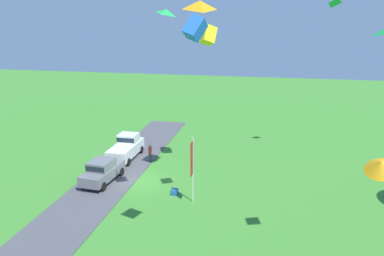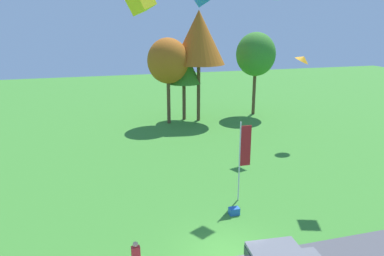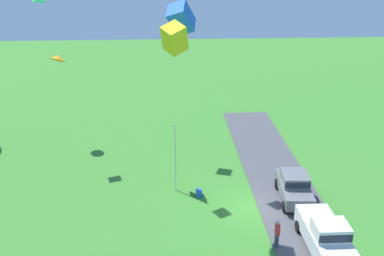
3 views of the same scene
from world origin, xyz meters
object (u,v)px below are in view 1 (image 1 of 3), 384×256
object	(u,v)px
flag_banner	(192,163)
cooler_box	(175,192)
kite_diamond_high_right	(334,2)
person_beside_suv	(150,153)
car_pickup_by_flagpole	(126,147)
kite_diamond_low_drifter	(167,12)
car_sedan_near_entrance	(102,170)
kite_delta_near_flag	(381,166)
kite_diamond_high_left	(200,5)
kite_box_over_trees	(208,35)
kite_box_trailing_tail	(195,28)

from	to	relation	value
flag_banner	cooler_box	xyz separation A→B (m)	(-1.11, -1.54, -2.87)
cooler_box	kite_diamond_high_right	world-z (taller)	kite_diamond_high_right
person_beside_suv	cooler_box	distance (m)	7.08
car_pickup_by_flagpole	kite_diamond_low_drifter	world-z (taller)	kite_diamond_low_drifter
car_sedan_near_entrance	flag_banner	bearing A→B (deg)	75.53
car_pickup_by_flagpole	flag_banner	size ratio (longest dim) A/B	1.03
car_pickup_by_flagpole	flag_banner	xyz separation A→B (m)	(7.58, 7.89, 1.97)
person_beside_suv	kite_delta_near_flag	distance (m)	22.75
kite_diamond_high_right	kite_diamond_high_left	distance (m)	20.25
car_pickup_by_flagpole	kite_diamond_high_left	bearing A→B (deg)	32.75
car_pickup_by_flagpole	person_beside_suv	world-z (taller)	car_pickup_by_flagpole
kite_diamond_low_drifter	kite_diamond_high_right	bearing A→B (deg)	141.86
person_beside_suv	kite_box_over_trees	distance (m)	11.92
flag_banner	kite_box_trailing_tail	bearing A→B (deg)	-172.33
car_sedan_near_entrance	kite_diamond_high_right	world-z (taller)	kite_diamond_high_right
kite_diamond_low_drifter	kite_delta_near_flag	distance (m)	13.35
cooler_box	kite_box_over_trees	world-z (taller)	kite_box_over_trees
kite_diamond_high_left	kite_box_trailing_tail	bearing A→B (deg)	-167.52
flag_banner	car_pickup_by_flagpole	bearing A→B (deg)	-133.86
kite_diamond_high_left	kite_diamond_high_right	bearing A→B (deg)	157.33
car_sedan_near_entrance	kite_box_trailing_tail	size ratio (longest dim) A/B	3.13
car_sedan_near_entrance	kite_diamond_high_left	size ratio (longest dim) A/B	4.23
kite_diamond_high_left	car_pickup_by_flagpole	bearing A→B (deg)	-147.25
car_pickup_by_flagpole	kite_box_over_trees	distance (m)	13.13
kite_box_over_trees	kite_delta_near_flag	world-z (taller)	kite_box_over_trees
car_pickup_by_flagpole	kite_box_trailing_tail	distance (m)	14.02
kite_box_trailing_tail	kite_delta_near_flag	size ratio (longest dim) A/B	1.15
car_sedan_near_entrance	kite_box_trailing_tail	world-z (taller)	kite_box_trailing_tail
cooler_box	kite_diamond_high_right	distance (m)	20.35
kite_diamond_high_right	kite_delta_near_flag	bearing A→B (deg)	-1.49
flag_banner	kite_diamond_high_left	bearing A→B (deg)	14.21
cooler_box	kite_diamond_high_left	size ratio (longest dim) A/B	0.52
car_pickup_by_flagpole	kite_box_trailing_tail	size ratio (longest dim) A/B	3.47
kite_diamond_low_drifter	car_sedan_near_entrance	bearing A→B (deg)	-123.92
kite_box_over_trees	kite_diamond_high_left	distance (m)	13.69
kite_box_over_trees	car_pickup_by_flagpole	bearing A→B (deg)	-103.10
kite_diamond_high_right	kite_diamond_low_drifter	size ratio (longest dim) A/B	1.05
kite_box_over_trees	person_beside_suv	bearing A→B (deg)	-103.38
kite_box_trailing_tail	kite_diamond_low_drifter	bearing A→B (deg)	-5.30
kite_delta_near_flag	kite_diamond_high_left	bearing A→B (deg)	-101.48
cooler_box	kite_diamond_high_left	bearing A→B (deg)	21.60
person_beside_suv	kite_box_over_trees	bearing A→B (deg)	76.62
kite_box_trailing_tail	kite_diamond_high_left	size ratio (longest dim) A/B	1.35
car_pickup_by_flagpole	kite_diamond_high_left	world-z (taller)	kite_diamond_high_left
person_beside_suv	kite_delta_near_flag	xyz separation A→B (m)	(16.22, 14.61, 6.37)
flag_banner	kite_diamond_high_right	size ratio (longest dim) A/B	4.87
person_beside_suv	kite_diamond_low_drifter	distance (m)	16.08
kite_delta_near_flag	car_sedan_near_entrance	bearing A→B (deg)	-123.43
flag_banner	kite_delta_near_flag	size ratio (longest dim) A/B	3.87
person_beside_suv	kite_box_trailing_tail	distance (m)	12.86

